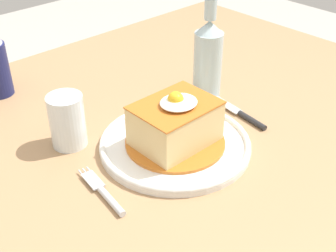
% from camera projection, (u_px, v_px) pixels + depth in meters
% --- Properties ---
extents(dining_table, '(1.37, 1.01, 0.76)m').
position_uv_depth(dining_table, '(156.00, 170.00, 0.97)').
color(dining_table, '#A87F56').
rests_on(dining_table, ground_plane).
extents(main_plate, '(0.29, 0.29, 0.02)m').
position_uv_depth(main_plate, '(175.00, 144.00, 0.87)').
color(main_plate, white).
rests_on(main_plate, dining_table).
extents(sandwich_meal, '(0.19, 0.19, 0.11)m').
position_uv_depth(sandwich_meal, '(175.00, 124.00, 0.85)').
color(sandwich_meal, '#C66B23').
rests_on(sandwich_meal, main_plate).
extents(fork, '(0.03, 0.14, 0.01)m').
position_uv_depth(fork, '(105.00, 194.00, 0.75)').
color(fork, silver).
rests_on(fork, dining_table).
extents(knife, '(0.04, 0.17, 0.01)m').
position_uv_depth(knife, '(244.00, 116.00, 0.96)').
color(knife, '#262628').
rests_on(knife, dining_table).
extents(beer_bottle_clear, '(0.06, 0.06, 0.27)m').
position_uv_depth(beer_bottle_clear, '(208.00, 55.00, 1.00)').
color(beer_bottle_clear, '#ADC6CC').
rests_on(beer_bottle_clear, dining_table).
extents(drinking_glass, '(0.07, 0.07, 0.10)m').
position_uv_depth(drinking_glass, '(68.00, 124.00, 0.86)').
color(drinking_glass, silver).
rests_on(drinking_glass, dining_table).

